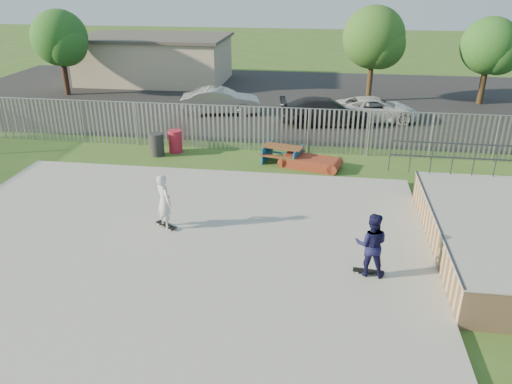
# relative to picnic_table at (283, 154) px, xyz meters

# --- Properties ---
(ground) EXTENTS (120.00, 120.00, 0.00)m
(ground) POSITION_rel_picnic_table_xyz_m (-2.61, -7.69, -0.36)
(ground) COLOR #375F20
(ground) RESTS_ON ground
(concrete_slab) EXTENTS (15.00, 12.00, 0.15)m
(concrete_slab) POSITION_rel_picnic_table_xyz_m (-2.61, -7.69, -0.28)
(concrete_slab) COLOR #A0A09B
(concrete_slab) RESTS_ON ground
(quarter_pipe) EXTENTS (5.50, 7.05, 2.19)m
(quarter_pipe) POSITION_rel_picnic_table_xyz_m (6.89, -6.65, 0.20)
(quarter_pipe) COLOR tan
(quarter_pipe) RESTS_ON ground
(fence) EXTENTS (26.04, 16.02, 2.00)m
(fence) POSITION_rel_picnic_table_xyz_m (-1.61, -3.11, 0.64)
(fence) COLOR gray
(fence) RESTS_ON ground
(picnic_table) EXTENTS (1.93, 1.71, 0.70)m
(picnic_table) POSITION_rel_picnic_table_xyz_m (0.00, 0.00, 0.00)
(picnic_table) COLOR brown
(picnic_table) RESTS_ON ground
(funbox) EXTENTS (2.28, 1.55, 0.42)m
(funbox) POSITION_rel_picnic_table_xyz_m (1.19, -0.46, -0.15)
(funbox) COLOR maroon
(funbox) RESTS_ON ground
(trash_bin_red) EXTENTS (0.59, 0.59, 0.99)m
(trash_bin_red) POSITION_rel_picnic_table_xyz_m (-4.82, 0.59, 0.14)
(trash_bin_red) COLOR #A91A30
(trash_bin_red) RESTS_ON ground
(trash_bin_grey) EXTENTS (0.59, 0.59, 0.99)m
(trash_bin_grey) POSITION_rel_picnic_table_xyz_m (-5.48, 0.05, 0.14)
(trash_bin_grey) COLOR #28272A
(trash_bin_grey) RESTS_ON ground
(parking_lot) EXTENTS (40.00, 18.00, 0.02)m
(parking_lot) POSITION_rel_picnic_table_xyz_m (-2.61, 11.31, -0.35)
(parking_lot) COLOR black
(parking_lot) RESTS_ON ground
(car_silver) EXTENTS (4.55, 2.30, 1.43)m
(car_silver) POSITION_rel_picnic_table_xyz_m (-4.12, 7.19, 0.38)
(car_silver) COLOR #A8A8AD
(car_silver) RESTS_ON parking_lot
(car_dark) EXTENTS (4.98, 2.62, 1.38)m
(car_dark) POSITION_rel_picnic_table_xyz_m (1.67, 5.85, 0.35)
(car_dark) COLOR black
(car_dark) RESTS_ON parking_lot
(car_white) EXTENTS (4.76, 2.63, 1.26)m
(car_white) POSITION_rel_picnic_table_xyz_m (4.30, 6.88, 0.29)
(car_white) COLOR silver
(car_white) RESTS_ON parking_lot
(building) EXTENTS (10.40, 6.40, 3.20)m
(building) POSITION_rel_picnic_table_xyz_m (-10.61, 15.31, 1.25)
(building) COLOR #BEAD92
(building) RESTS_ON ground
(tree_left) EXTENTS (3.43, 3.43, 5.29)m
(tree_left) POSITION_rel_picnic_table_xyz_m (-14.93, 10.35, 3.20)
(tree_left) COLOR #382116
(tree_left) RESTS_ON ground
(tree_mid) EXTENTS (3.64, 3.64, 5.62)m
(tree_mid) POSITION_rel_picnic_table_xyz_m (4.25, 11.38, 3.43)
(tree_mid) COLOR #45341B
(tree_mid) RESTS_ON ground
(tree_right) EXTENTS (3.27, 3.27, 5.05)m
(tree_right) POSITION_rel_picnic_table_xyz_m (10.88, 11.61, 3.04)
(tree_right) COLOR #3C2B18
(tree_right) RESTS_ON ground
(skateboard_a) EXTENTS (0.81, 0.27, 0.08)m
(skateboard_a) POSITION_rel_picnic_table_xyz_m (3.04, -8.36, -0.17)
(skateboard_a) COLOR black
(skateboard_a) RESTS_ON concrete_slab
(skateboard_b) EXTENTS (0.78, 0.61, 0.08)m
(skateboard_b) POSITION_rel_picnic_table_xyz_m (-3.00, -6.60, -0.17)
(skateboard_b) COLOR black
(skateboard_b) RESTS_ON concrete_slab
(skater_navy) EXTENTS (0.90, 0.73, 1.73)m
(skater_navy) POSITION_rel_picnic_table_xyz_m (3.04, -8.36, 0.66)
(skater_navy) COLOR #12123A
(skater_navy) RESTS_ON concrete_slab
(skater_white) EXTENTS (0.75, 0.74, 1.73)m
(skater_white) POSITION_rel_picnic_table_xyz_m (-3.00, -6.60, 0.66)
(skater_white) COLOR silver
(skater_white) RESTS_ON concrete_slab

